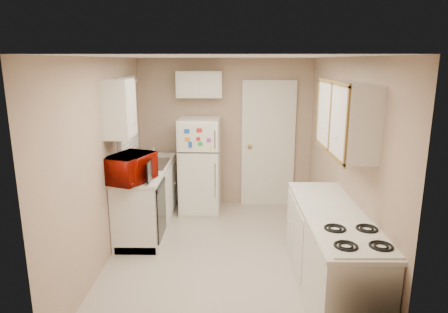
{
  "coord_description": "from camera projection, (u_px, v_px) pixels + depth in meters",
  "views": [
    {
      "loc": [
        0.07,
        -4.51,
        2.36
      ],
      "look_at": [
        0.0,
        0.5,
        1.15
      ],
      "focal_mm": 32.0,
      "sensor_mm": 36.0,
      "label": 1
    }
  ],
  "objects": [
    {
      "name": "floor",
      "position": [
        223.0,
        256.0,
        4.94
      ],
      "size": [
        3.8,
        3.8,
        0.0
      ],
      "primitive_type": "plane",
      "color": "beige",
      "rests_on": "ground"
    },
    {
      "name": "upper_cabinet_right",
      "position": [
        346.0,
        118.0,
        4.02
      ],
      "size": [
        0.3,
        1.2,
        0.7
      ],
      "primitive_type": "cube",
      "color": "silver",
      "rests_on": "wall_right"
    },
    {
      "name": "wall_left",
      "position": [
        104.0,
        162.0,
        4.68
      ],
      "size": [
        3.8,
        3.8,
        0.0
      ],
      "primitive_type": "plane",
      "color": "tan",
      "rests_on": "floor"
    },
    {
      "name": "wall_front",
      "position": [
        219.0,
        229.0,
        2.81
      ],
      "size": [
        2.8,
        2.8,
        0.0
      ],
      "primitive_type": "plane",
      "color": "tan",
      "rests_on": "floor"
    },
    {
      "name": "microwave",
      "position": [
        130.0,
        170.0,
        4.91
      ],
      "size": [
        0.7,
        0.54,
        0.41
      ],
      "primitive_type": "imported",
      "rotation": [
        0.0,
        0.0,
        1.2
      ],
      "color": "#810B02",
      "rests_on": "left_counter"
    },
    {
      "name": "refrigerator",
      "position": [
        200.0,
        166.0,
        6.25
      ],
      "size": [
        0.64,
        0.63,
        1.5
      ],
      "primitive_type": "cube",
      "rotation": [
        0.0,
        0.0,
        -0.04
      ],
      "color": "silver",
      "rests_on": "floor"
    },
    {
      "name": "cabinet_over_fridge",
      "position": [
        199.0,
        84.0,
        6.18
      ],
      "size": [
        0.7,
        0.3,
        0.4
      ],
      "primitive_type": "cube",
      "color": "silver",
      "rests_on": "wall_back"
    },
    {
      "name": "ceiling",
      "position": [
        223.0,
        57.0,
        4.38
      ],
      "size": [
        3.8,
        3.8,
        0.0
      ],
      "primitive_type": "plane",
      "color": "white",
      "rests_on": "floor"
    },
    {
      "name": "wall_back",
      "position": [
        225.0,
        133.0,
        6.51
      ],
      "size": [
        2.8,
        2.8,
        0.0
      ],
      "primitive_type": "plane",
      "color": "tan",
      "rests_on": "floor"
    },
    {
      "name": "stove",
      "position": [
        353.0,
        288.0,
        3.46
      ],
      "size": [
        0.59,
        0.73,
        0.87
      ],
      "primitive_type": "cube",
      "rotation": [
        0.0,
        0.0,
        0.02
      ],
      "color": "silver",
      "rests_on": "floor"
    },
    {
      "name": "dishwasher",
      "position": [
        161.0,
        210.0,
        5.13
      ],
      "size": [
        0.03,
        0.58,
        0.72
      ],
      "primitive_type": "cube",
      "color": "black",
      "rests_on": "floor"
    },
    {
      "name": "wall_right",
      "position": [
        343.0,
        163.0,
        4.64
      ],
      "size": [
        3.8,
        3.8,
        0.0
      ],
      "primitive_type": "plane",
      "color": "tan",
      "rests_on": "floor"
    },
    {
      "name": "soap_bottle",
      "position": [
        154.0,
        154.0,
        5.96
      ],
      "size": [
        0.1,
        0.11,
        0.2
      ],
      "primitive_type": "imported",
      "rotation": [
        0.0,
        0.0,
        0.18
      ],
      "color": "silver",
      "rests_on": "left_counter"
    },
    {
      "name": "sink",
      "position": [
        149.0,
        167.0,
        5.78
      ],
      "size": [
        0.54,
        0.74,
        0.16
      ],
      "primitive_type": "cube",
      "color": "gray",
      "rests_on": "left_counter"
    },
    {
      "name": "right_counter",
      "position": [
        330.0,
        254.0,
        4.04
      ],
      "size": [
        0.6,
        2.0,
        0.9
      ],
      "primitive_type": "cube",
      "color": "silver",
      "rests_on": "floor"
    },
    {
      "name": "left_counter",
      "position": [
        148.0,
        197.0,
        5.73
      ],
      "size": [
        0.6,
        1.8,
        0.9
      ],
      "primitive_type": "cube",
      "color": "silver",
      "rests_on": "floor"
    },
    {
      "name": "window_blinds",
      "position": [
        128.0,
        116.0,
        5.61
      ],
      "size": [
        0.1,
        0.98,
        1.08
      ],
      "primitive_type": "cube",
      "color": "silver",
      "rests_on": "wall_left"
    },
    {
      "name": "interior_door",
      "position": [
        268.0,
        145.0,
        6.5
      ],
      "size": [
        0.86,
        0.06,
        2.08
      ],
      "primitive_type": "cube",
      "color": "silver",
      "rests_on": "floor"
    },
    {
      "name": "upper_cabinet_left",
      "position": [
        119.0,
        109.0,
        4.75
      ],
      "size": [
        0.3,
        0.45,
        0.7
      ],
      "primitive_type": "cube",
      "color": "silver",
      "rests_on": "wall_left"
    }
  ]
}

